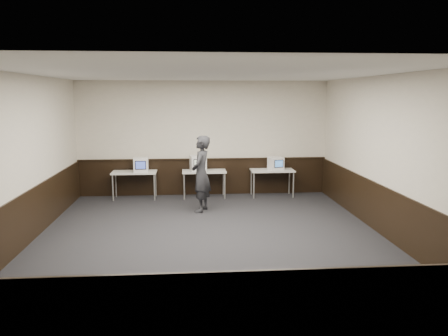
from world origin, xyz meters
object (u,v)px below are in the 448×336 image
object	(u,v)px
desk_right	(272,172)
emac_center	(198,163)
desk_left	(134,174)
emac_right	(276,163)
person	(201,174)
emac_left	(141,165)
desk_center	(204,173)

from	to	relation	value
desk_right	emac_center	bearing A→B (deg)	-179.64
desk_left	emac_right	bearing A→B (deg)	-0.16
emac_center	person	xyz separation A→B (m)	(0.04, -1.46, -0.03)
desk_right	emac_left	bearing A→B (deg)	-179.15
emac_left	emac_right	distance (m)	3.70
emac_right	person	bearing A→B (deg)	-160.77
desk_center	emac_left	xyz separation A→B (m)	(-1.71, -0.05, 0.26)
desk_right	emac_left	size ratio (longest dim) A/B	2.76
desk_center	desk_left	bearing A→B (deg)	180.00
desk_center	emac_right	xyz separation A→B (m)	(1.99, -0.01, 0.25)
emac_center	emac_right	world-z (taller)	emac_center
desk_left	emac_left	xyz separation A→B (m)	(0.19, -0.05, 0.26)
emac_right	person	size ratio (longest dim) A/B	0.25
emac_right	person	distance (m)	2.57
emac_left	emac_right	world-z (taller)	emac_left
desk_left	emac_center	distance (m)	1.76
desk_right	person	bearing A→B (deg)	-143.93
desk_left	emac_center	world-z (taller)	emac_center
desk_right	emac_center	distance (m)	2.08
emac_center	emac_right	distance (m)	2.16
desk_right	emac_left	xyz separation A→B (m)	(-3.61, -0.05, 0.26)
desk_left	emac_right	distance (m)	3.90
emac_center	emac_right	bearing A→B (deg)	-7.84
desk_center	emac_center	distance (m)	0.33
desk_center	desk_right	xyz separation A→B (m)	(1.90, 0.00, 0.00)
desk_right	emac_left	world-z (taller)	emac_left
emac_left	person	xyz separation A→B (m)	(1.59, -1.42, -0.02)
desk_right	emac_right	bearing A→B (deg)	-6.59
emac_center	emac_right	size ratio (longest dim) A/B	1.09
desk_left	emac_right	world-z (taller)	emac_right
desk_left	desk_center	size ratio (longest dim) A/B	1.00
emac_left	person	world-z (taller)	person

